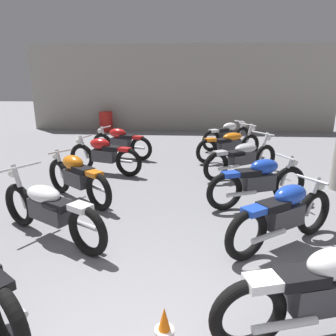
{
  "coord_description": "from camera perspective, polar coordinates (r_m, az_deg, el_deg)",
  "views": [
    {
      "loc": [
        0.38,
        -1.43,
        2.16
      ],
      "look_at": [
        0.0,
        4.14,
        0.55
      ],
      "focal_mm": 32.77,
      "sensor_mm": 36.0,
      "label": 1
    }
  ],
  "objects": [
    {
      "name": "motorcycle_right_row_0",
      "position": [
        3.05,
        26.84,
        -19.84
      ],
      "size": [
        1.93,
        0.71,
        0.88
      ],
      "color": "black",
      "rests_on": "ground"
    },
    {
      "name": "motorcycle_left_row_1",
      "position": [
        4.56,
        -21.26,
        -7.08
      ],
      "size": [
        1.93,
        1.2,
        0.97
      ],
      "color": "black",
      "rests_on": "ground"
    },
    {
      "name": "motorcycle_right_row_5",
      "position": [
        10.09,
        10.98,
        6.08
      ],
      "size": [
        1.69,
        1.21,
        0.88
      ],
      "color": "black",
      "rests_on": "ground"
    },
    {
      "name": "motorcycle_right_row_2",
      "position": [
        5.59,
        16.54,
        -2.34
      ],
      "size": [
        1.87,
        0.83,
        0.88
      ],
      "color": "black",
      "rests_on": "ground"
    },
    {
      "name": "motorcycle_left_row_2",
      "position": [
        5.84,
        -16.61,
        -1.57
      ],
      "size": [
        1.62,
        1.3,
        0.88
      ],
      "color": "black",
      "rests_on": "ground"
    },
    {
      "name": "motorcycle_left_row_3",
      "position": [
        7.4,
        -11.83,
        2.44
      ],
      "size": [
        1.91,
        0.75,
        0.88
      ],
      "color": "black",
      "rests_on": "ground"
    },
    {
      "name": "motorcycle_right_row_1",
      "position": [
        4.36,
        20.78,
        -8.03
      ],
      "size": [
        1.69,
        1.2,
        0.88
      ],
      "color": "black",
      "rests_on": "ground"
    },
    {
      "name": "motorcycle_right_row_4",
      "position": [
        8.66,
        11.41,
        4.38
      ],
      "size": [
        1.9,
        1.24,
        0.97
      ],
      "color": "black",
      "rests_on": "ground"
    },
    {
      "name": "motorcycle_left_row_4",
      "position": [
        8.83,
        -8.77,
        4.78
      ],
      "size": [
        1.88,
        0.81,
        0.88
      ],
      "color": "black",
      "rests_on": "ground"
    },
    {
      "name": "oil_drum",
      "position": [
        13.58,
        -11.45,
        8.43
      ],
      "size": [
        0.59,
        0.59,
        0.85
      ],
      "color": "red",
      "rests_on": "ground"
    },
    {
      "name": "back_wall",
      "position": [
        13.62,
        2.37,
        14.55
      ],
      "size": [
        13.13,
        0.24,
        3.6
      ],
      "primitive_type": "cube",
      "color": "#9E998E",
      "rests_on": "ground"
    },
    {
      "name": "motorcycle_right_row_3",
      "position": [
        7.24,
        13.68,
        1.96
      ],
      "size": [
        1.86,
        1.31,
        0.97
      ],
      "color": "black",
      "rests_on": "ground"
    }
  ]
}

